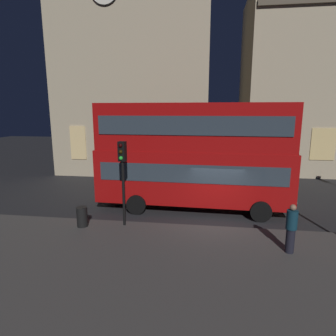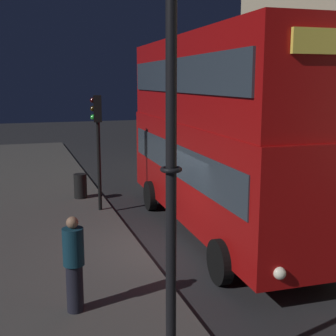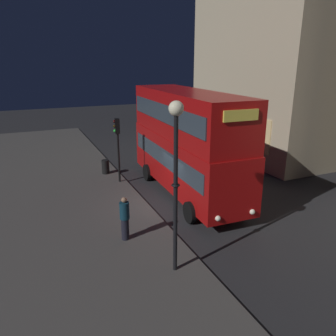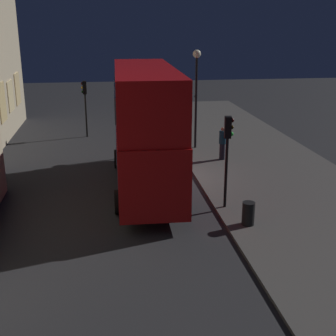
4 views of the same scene
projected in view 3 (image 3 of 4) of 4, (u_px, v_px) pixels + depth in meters
ground_plane at (165, 206)px, 16.96m from camera, size 80.00×80.00×0.00m
sidewalk_slab at (70, 222)px, 15.18m from camera, size 44.00×7.80×0.12m
building_with_clock at (286, 31)px, 24.70m from camera, size 12.17×8.92×18.13m
double_decker_bus at (187, 139)px, 17.79m from camera, size 10.09×3.13×5.54m
traffic_light_near_kerb at (117, 137)px, 19.25m from camera, size 0.36×0.38×3.77m
street_lamp at (176, 156)px, 10.41m from camera, size 0.47×0.47×5.79m
pedestrian at (125, 218)px, 13.36m from camera, size 0.39×0.39×1.82m
litter_bin at (106, 167)px, 21.37m from camera, size 0.47×0.47×0.89m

